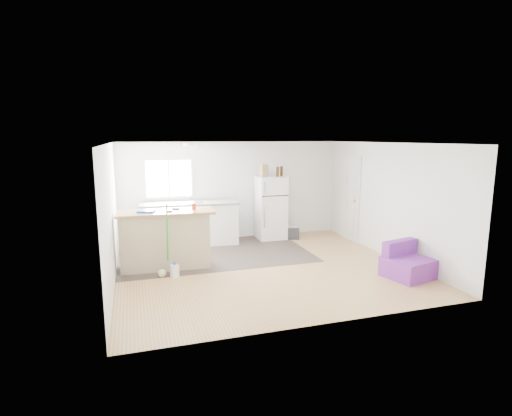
{
  "coord_description": "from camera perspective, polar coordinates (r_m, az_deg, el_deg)",
  "views": [
    {
      "loc": [
        -2.36,
        -7.07,
        2.51
      ],
      "look_at": [
        0.05,
        0.7,
        1.06
      ],
      "focal_mm": 28.0,
      "sensor_mm": 36.0,
      "label": 1
    }
  ],
  "objects": [
    {
      "name": "room",
      "position": [
        7.57,
        1.22,
        0.12
      ],
      "size": [
        5.51,
        5.01,
        2.41
      ],
      "color": "olive",
      "rests_on": "ground"
    },
    {
      "name": "vinyl_zone",
      "position": [
        8.84,
        -5.89,
        -6.44
      ],
      "size": [
        4.05,
        2.5,
        0.0
      ],
      "primitive_type": "cube",
      "color": "#342B27",
      "rests_on": "floor"
    },
    {
      "name": "window",
      "position": [
        9.64,
        -12.35,
        4.15
      ],
      "size": [
        1.18,
        0.06,
        0.98
      ],
      "color": "white",
      "rests_on": "back_wall"
    },
    {
      "name": "interior_door",
      "position": [
        10.12,
        13.17,
        1.34
      ],
      "size": [
        0.11,
        0.92,
        2.1
      ],
      "color": "white",
      "rests_on": "right_wall"
    },
    {
      "name": "ceiling_fixture",
      "position": [
        8.35,
        -9.35,
        8.94
      ],
      "size": [
        0.3,
        0.3,
        0.07
      ],
      "primitive_type": "cylinder",
      "color": "white",
      "rests_on": "ceiling"
    },
    {
      "name": "kitchen_cabinets",
      "position": [
        9.51,
        -9.38,
        -2.14
      ],
      "size": [
        2.31,
        0.86,
        1.31
      ],
      "rotation": [
        0.0,
        0.0,
        -0.07
      ],
      "color": "white",
      "rests_on": "floor"
    },
    {
      "name": "peninsula",
      "position": [
        7.93,
        -12.81,
        -4.35
      ],
      "size": [
        1.86,
        0.79,
        1.12
      ],
      "rotation": [
        0.0,
        0.0,
        -0.05
      ],
      "color": "tan",
      "rests_on": "floor"
    },
    {
      "name": "refrigerator",
      "position": [
        9.93,
        2.1,
        0.05
      ],
      "size": [
        0.69,
        0.66,
        1.55
      ],
      "rotation": [
        0.0,
        0.0,
        -0.01
      ],
      "color": "white",
      "rests_on": "floor"
    },
    {
      "name": "cooler",
      "position": [
        10.04,
        4.82,
        -3.32
      ],
      "size": [
        0.55,
        0.45,
        0.36
      ],
      "rotation": [
        0.0,
        0.0,
        -0.29
      ],
      "color": "#2A2A2C",
      "rests_on": "floor"
    },
    {
      "name": "purple_seat",
      "position": [
        7.81,
        20.74,
        -7.55
      ],
      "size": [
        0.9,
        0.88,
        0.63
      ],
      "rotation": [
        0.0,
        0.0,
        0.22
      ],
      "color": "purple",
      "rests_on": "floor"
    },
    {
      "name": "cleaner_jug",
      "position": [
        7.44,
        -11.54,
        -8.8
      ],
      "size": [
        0.16,
        0.14,
        0.29
      ],
      "rotation": [
        0.0,
        0.0,
        0.39
      ],
      "color": "white",
      "rests_on": "floor"
    },
    {
      "name": "mop",
      "position": [
        7.54,
        -13.08,
        -7.77
      ],
      "size": [
        0.22,
        0.38,
        1.36
      ],
      "rotation": [
        0.0,
        0.0,
        -0.0
      ],
      "color": "green",
      "rests_on": "floor"
    },
    {
      "name": "red_cup",
      "position": [
        7.87,
        -8.85,
        0.25
      ],
      "size": [
        0.1,
        0.1,
        0.12
      ],
      "primitive_type": "cylinder",
      "rotation": [
        0.0,
        0.0,
        0.39
      ],
      "color": "red",
      "rests_on": "peninsula"
    },
    {
      "name": "blue_tray",
      "position": [
        7.76,
        -15.42,
        -0.46
      ],
      "size": [
        0.36,
        0.31,
        0.04
      ],
      "primitive_type": "cube",
      "rotation": [
        0.0,
        0.0,
        -0.35
      ],
      "color": "blue",
      "rests_on": "peninsula"
    },
    {
      "name": "tool_a",
      "position": [
        7.93,
        -11.4,
        -0.09
      ],
      "size": [
        0.15,
        0.07,
        0.03
      ],
      "primitive_type": "cube",
      "rotation": [
        0.0,
        0.0,
        -0.14
      ],
      "color": "black",
      "rests_on": "peninsula"
    },
    {
      "name": "tool_b",
      "position": [
        7.67,
        -12.29,
        -0.48
      ],
      "size": [
        0.1,
        0.05,
        0.03
      ],
      "primitive_type": "cube",
      "rotation": [
        0.0,
        0.0,
        0.14
      ],
      "color": "black",
      "rests_on": "peninsula"
    },
    {
      "name": "cardboard_box",
      "position": [
        9.7,
        1.16,
        5.34
      ],
      "size": [
        0.22,
        0.17,
        0.3
      ],
      "primitive_type": "cube",
      "rotation": [
        0.0,
        0.0,
        0.4
      ],
      "color": "tan",
      "rests_on": "refrigerator"
    },
    {
      "name": "bottle_left",
      "position": [
        9.75,
        3.09,
        5.2
      ],
      "size": [
        0.09,
        0.09,
        0.25
      ],
      "primitive_type": "cylinder",
      "rotation": [
        0.0,
        0.0,
        0.32
      ],
      "color": "#381F0A",
      "rests_on": "refrigerator"
    },
    {
      "name": "bottle_right",
      "position": [
        9.89,
        3.66,
        5.26
      ],
      "size": [
        0.09,
        0.09,
        0.25
      ],
      "primitive_type": "cylinder",
      "rotation": [
        0.0,
        0.0,
        0.25
      ],
      "color": "#381F0A",
      "rests_on": "refrigerator"
    }
  ]
}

